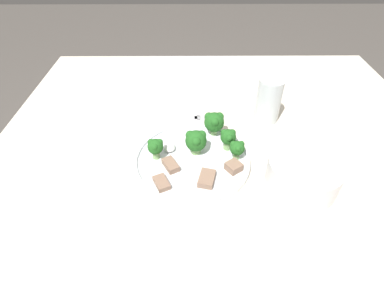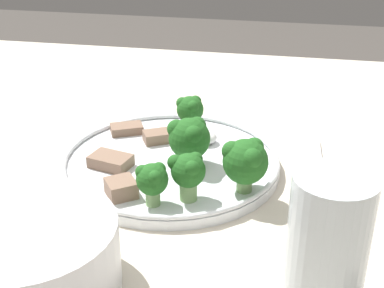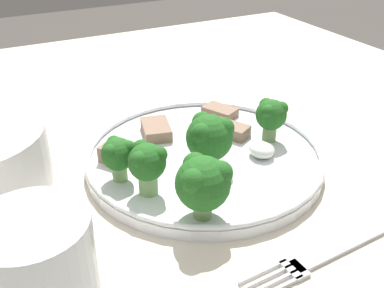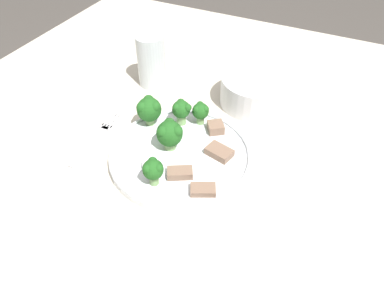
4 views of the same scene
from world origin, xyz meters
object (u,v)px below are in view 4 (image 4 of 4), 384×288
dinner_plate (180,155)px  cream_bowl (255,91)px  fork (95,139)px  drinking_glass (152,63)px

dinner_plate → cream_bowl: 0.24m
dinner_plate → fork: dinner_plate is taller
fork → drinking_glass: (0.00, 0.23, 0.05)m
drinking_glass → fork: bearing=-90.3°
dinner_plate → drinking_glass: 0.27m
cream_bowl → drinking_glass: (-0.24, -0.03, 0.02)m
fork → cream_bowl: size_ratio=1.14×
cream_bowl → drinking_glass: size_ratio=1.25×
dinner_plate → drinking_glass: bearing=130.8°
cream_bowl → drinking_glass: 0.25m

